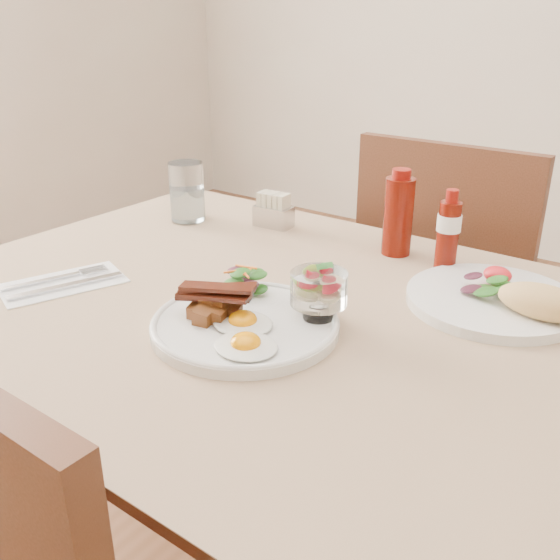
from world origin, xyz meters
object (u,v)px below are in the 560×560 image
Objects in this scene: sugar_caddy at (274,212)px; second_plate at (505,299)px; table at (300,360)px; chair_far at (451,298)px; hot_sauce_bottle at (448,232)px; main_plate at (245,325)px; water_glass at (187,195)px; ketchup_bottle at (398,215)px; fruit_cup at (319,289)px.

second_plate is at bearing -16.41° from sugar_caddy.
chair_far reaches higher than table.
table is 15.52× the size of sugar_caddy.
table is 8.75× the size of hot_sauce_bottle.
water_glass is (-0.44, 0.33, 0.05)m from main_plate.
table is 0.68m from chair_far.
table is 7.96× the size of ketchup_bottle.
ketchup_bottle is 0.11m from hot_sauce_bottle.
table is at bearing -51.78° from sugar_caddy.
fruit_cup is (0.05, -0.69, 0.29)m from chair_far.
ketchup_bottle is at bearing 97.93° from fruit_cup.
second_plate is 1.90× the size of hot_sauce_bottle.
main_plate is 3.27× the size of sugar_caddy.
chair_far is 0.49m from hot_sauce_bottle.
fruit_cup reaches higher than table.
ketchup_bottle is at bearing 10.93° from water_glass.
ketchup_bottle reaches higher than water_glass.
chair_far is 5.57× the size of ketchup_bottle.
fruit_cup is at bearing 42.08° from main_plate.
main_plate is at bearing -62.56° from sugar_caddy.
fruit_cup is 0.57× the size of hot_sauce_bottle.
fruit_cup reaches higher than sugar_caddy.
chair_far reaches higher than ketchup_bottle.
sugar_caddy reaches higher than second_plate.
water_glass is at bearing -173.63° from hot_sauce_bottle.
water_glass is at bearing -169.07° from ketchup_bottle.
sugar_caddy is (-0.29, 0.31, 0.12)m from table.
hot_sauce_bottle is (-0.14, 0.10, 0.06)m from second_plate.
second_plate is 0.18m from hot_sauce_bottle.
water_glass is (-0.47, -0.43, 0.28)m from chair_far.
water_glass is at bearing 143.07° from main_plate.
water_glass is at bearing 177.48° from second_plate.
fruit_cup is 0.51× the size of ketchup_bottle.
ketchup_bottle is (-0.25, 0.12, 0.06)m from second_plate.
second_plate is at bearing -61.30° from chair_far.
water_glass is (-0.47, 0.23, 0.15)m from table.
fruit_cup is at bearing -85.88° from chair_far.
chair_far is 7.07× the size of water_glass.
main_plate is 0.49m from sugar_caddy.
chair_far reaches higher than fruit_cup.
ketchup_bottle is 0.48m from water_glass.
table is at bearing 72.57° from main_plate.
hot_sauce_bottle is at bearing 78.95° from fruit_cup.
second_plate is (0.20, 0.23, -0.05)m from fruit_cup.
second_plate is at bearing -34.52° from hot_sauce_bottle.
sugar_caddy is (-0.26, 0.41, 0.02)m from main_plate.
hot_sauce_bottle is (0.11, -0.37, 0.30)m from chair_far.
hot_sauce_bottle is at bearing 6.37° from water_glass.
sugar_caddy is 0.20m from water_glass.
water_glass is (-0.58, -0.07, -0.02)m from hot_sauce_bottle.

